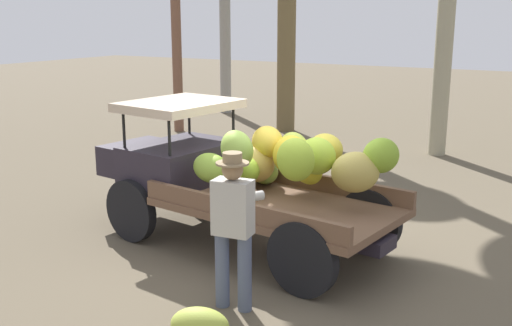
% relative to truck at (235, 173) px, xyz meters
% --- Properties ---
extents(ground_plane, '(60.00, 60.00, 0.00)m').
position_rel_truck_xyz_m(ground_plane, '(-0.56, -0.05, -0.97)').
color(ground_plane, brown).
extents(truck, '(4.60, 2.24, 1.87)m').
position_rel_truck_xyz_m(truck, '(0.00, 0.00, 0.00)').
color(truck, '#27212C').
rests_on(truck, ground).
extents(farmer, '(0.52, 0.48, 1.70)m').
position_rel_truck_xyz_m(farmer, '(-1.02, 1.70, -0.01)').
color(farmer, '#4D556F').
rests_on(farmer, ground).
extents(loose_banana_bunch, '(0.66, 0.49, 0.36)m').
position_rel_truck_xyz_m(loose_banana_bunch, '(-1.11, 2.47, -0.80)').
color(loose_banana_bunch, '#ABBB45').
rests_on(loose_banana_bunch, ground).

